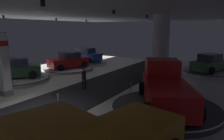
{
  "coord_description": "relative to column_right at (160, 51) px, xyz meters",
  "views": [
    {
      "loc": [
        9.0,
        -7.4,
        4.47
      ],
      "look_at": [
        1.04,
        5.92,
        1.4
      ],
      "focal_mm": 33.81,
      "sensor_mm": 36.0,
      "label": 1
    }
  ],
  "objects": [
    {
      "name": "ground",
      "position": [
        -3.97,
        -8.16,
        -2.77
      ],
      "size": [
        24.0,
        44.0,
        0.06
      ],
      "color": "silver"
    },
    {
      "name": "ceiling_with_spotlights",
      "position": [
        -3.97,
        -8.16,
        2.8
      ],
      "size": [
        24.0,
        44.0,
        0.39
      ],
      "color": "silver"
    },
    {
      "name": "column_right",
      "position": [
        0.0,
        0.0,
        0.0
      ],
      "size": [
        1.25,
        1.25,
        5.5
      ],
      "color": "silver",
      "rests_on": "ground"
    },
    {
      "name": "brand_sign_pylon",
      "position": [
        -8.48,
        -7.41,
        -0.57
      ],
      "size": [
        1.3,
        0.73,
        4.21
      ],
      "color": "slate",
      "rests_on": "ground"
    },
    {
      "name": "display_platform_deep_left",
      "position": [
        -11.58,
        5.55,
        -2.56
      ],
      "size": [
        5.49,
        5.49,
        0.35
      ],
      "color": "silver",
      "rests_on": "ground"
    },
    {
      "name": "display_car_deep_left",
      "position": [
        -11.55,
        5.54,
        -1.64
      ],
      "size": [
        4.33,
        2.45,
        1.71
      ],
      "color": "navy",
      "rests_on": "display_platform_deep_left"
    },
    {
      "name": "display_platform_mid_left",
      "position": [
        -11.25,
        -4.58,
        -2.59
      ],
      "size": [
        5.6,
        5.6,
        0.29
      ],
      "color": "#B7B7BC",
      "rests_on": "ground"
    },
    {
      "name": "display_car_mid_left",
      "position": [
        -11.23,
        -4.56,
        -1.7
      ],
      "size": [
        4.11,
        4.35,
        1.71
      ],
      "color": "#2D5638",
      "rests_on": "display_platform_mid_left"
    },
    {
      "name": "display_platform_deep_right",
      "position": [
        2.87,
        6.67,
        -2.54
      ],
      "size": [
        4.84,
        4.84,
        0.38
      ],
      "color": "#B7B7BC",
      "rests_on": "ground"
    },
    {
      "name": "display_car_deep_right",
      "position": [
        2.85,
        6.64,
        -1.61
      ],
      "size": [
        3.4,
        4.57,
        1.71
      ],
      "color": "#2D5638",
      "rests_on": "display_platform_deep_right"
    },
    {
      "name": "display_platform_mid_right",
      "position": [
        1.97,
        -4.81,
        -2.55
      ],
      "size": [
        5.9,
        5.9,
        0.36
      ],
      "color": "#333338",
      "rests_on": "ground"
    },
    {
      "name": "pickup_truck_mid_right",
      "position": [
        1.82,
        -4.52,
        -1.46
      ],
      "size": [
        4.39,
        5.68,
        2.3
      ],
      "color": "red",
      "rests_on": "display_platform_mid_right"
    },
    {
      "name": "display_platform_far_left",
      "position": [
        -10.63,
        1.42,
        -2.61
      ],
      "size": [
        5.31,
        5.31,
        0.24
      ],
      "color": "silver",
      "rests_on": "ground"
    },
    {
      "name": "display_car_far_left",
      "position": [
        -10.62,
        1.45,
        -1.74
      ],
      "size": [
        3.27,
        4.56,
        1.71
      ],
      "color": "red",
      "rests_on": "display_platform_far_left"
    },
    {
      "name": "visitor_walking_near",
      "position": [
        -4.61,
        -3.54,
        -1.84
      ],
      "size": [
        0.32,
        0.32,
        1.59
      ],
      "color": "black",
      "rests_on": "ground"
    },
    {
      "name": "stanchion_a",
      "position": [
        -0.98,
        -10.18,
        -2.38
      ],
      "size": [
        0.28,
        0.28,
        1.01
      ],
      "color": "#333338",
      "rests_on": "ground"
    },
    {
      "name": "stanchion_b",
      "position": [
        -3.13,
        -7.67,
        -2.38
      ],
      "size": [
        0.28,
        0.28,
        1.01
      ],
      "color": "#333338",
      "rests_on": "ground"
    },
    {
      "name": "stanchion_c",
      "position": [
        -0.8,
        -3.39,
        -2.38
      ],
      "size": [
        0.28,
        0.28,
        1.01
      ],
      "color": "#333338",
      "rests_on": "ground"
    }
  ]
}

